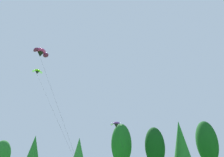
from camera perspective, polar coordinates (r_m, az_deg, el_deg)
treeline_tree_c at (r=59.18m, az=-28.44°, el=-18.20°), size 4.17×4.17×8.78m
treeline_tree_d at (r=55.50m, az=-20.99°, el=-18.34°), size 3.76×3.76×9.82m
treeline_tree_e at (r=57.33m, az=-9.26°, el=-19.58°), size 3.77×3.77×9.87m
treeline_tree_f at (r=58.72m, az=2.62°, el=-17.72°), size 5.55×5.55×13.90m
treeline_tree_g at (r=57.98m, az=11.82°, el=-17.99°), size 5.21×5.21×12.62m
treeline_tree_h at (r=60.81m, az=18.55°, el=-16.19°), size 4.78×4.78×14.46m
treeline_tree_i at (r=66.57m, az=24.87°, el=-15.76°), size 5.86×5.86×15.05m
parafoil_kite_high_lime_white at (r=48.00m, az=-20.03°, el=1.81°), size 12.44×19.27×21.33m
parafoil_kite_mid_purple at (r=44.87m, az=1.18°, el=-12.62°), size 2.76×10.99×10.46m
parafoil_kite_far_magenta at (r=38.73m, az=-19.17°, el=6.82°), size 10.05×10.30×20.95m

